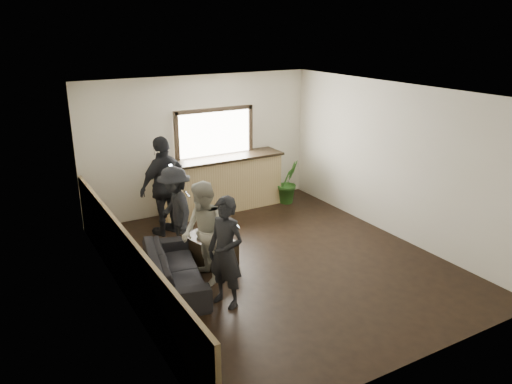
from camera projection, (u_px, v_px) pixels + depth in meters
ground at (276, 262)px, 8.30m from camera, size 5.00×6.00×0.01m
room_shell at (236, 185)px, 7.48m from camera, size 5.01×6.01×2.80m
bar_counter at (221, 180)px, 10.45m from camera, size 2.70×0.68×2.13m
sofa at (174, 269)px, 7.47m from camera, size 1.13×2.02×0.56m
coffee_table at (209, 249)px, 8.28m from camera, size 0.73×1.02×0.41m
cup_a at (200, 234)px, 8.26m from camera, size 0.14×0.14×0.10m
cup_b at (224, 236)px, 8.18m from camera, size 0.15×0.15×0.10m
potted_plant at (288, 182)px, 10.92m from camera, size 0.64×0.58×0.94m
person_a at (226, 252)px, 6.82m from camera, size 0.58×0.68×1.59m
person_b at (204, 234)px, 7.43m from camera, size 0.64×0.80×1.59m
person_c at (175, 211)px, 8.38m from camera, size 0.60×1.01×1.54m
person_d at (165, 186)px, 9.16m from camera, size 1.18×0.81×1.86m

